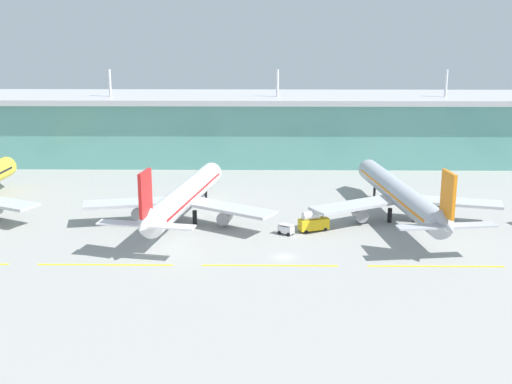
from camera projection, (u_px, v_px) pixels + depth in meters
ground_plane at (284, 257)px, 144.86m from camera, size 600.00×600.00×0.00m
terminal_building at (277, 128)px, 236.01m from camera, size 288.00×34.00×32.29m
airliner_near_middle at (183, 197)px, 167.40m from camera, size 47.99×61.36×18.90m
airliner_far_middle at (401, 195)px, 169.13m from camera, size 48.36×66.11×18.90m
taxiway_stripe_mid_west at (105, 265)px, 140.29m from camera, size 28.00×0.70×0.04m
taxiway_stripe_centre at (270, 266)px, 139.87m from camera, size 28.00×0.70×0.04m
taxiway_stripe_mid_east at (436, 266)px, 139.44m from camera, size 28.00×0.70×0.04m
baggage_cart at (286, 229)px, 159.35m from camera, size 3.99×3.55×2.48m
fuel_truck at (313, 222)px, 161.58m from camera, size 7.65×5.05×4.95m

